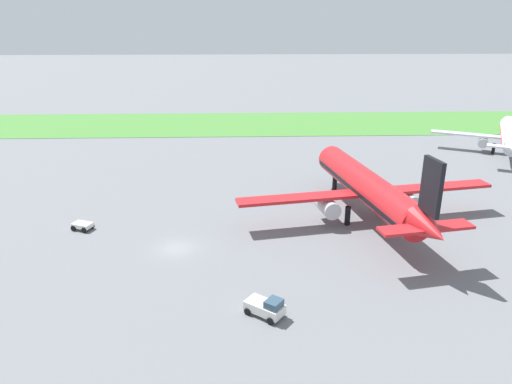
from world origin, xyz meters
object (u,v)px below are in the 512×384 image
Objects in this scene: airplane_parked_jet_far at (511,136)px; baggage_cart_near_gate at (82,225)px; pushback_tug_midfield at (266,307)px; airplane_midfield_jet at (368,188)px.

baggage_cart_near_gate is at bearing 140.69° from airplane_parked_jet_far.
baggage_cart_near_gate is 0.72× the size of pushback_tug_midfield.
airplane_parked_jet_far is 6.97× the size of pushback_tug_midfield.
airplane_parked_jet_far is 9.61× the size of baggage_cart_near_gate.
baggage_cart_near_gate is at bearing 82.77° from airplane_midfield_jet.
airplane_midfield_jet is 12.32× the size of baggage_cart_near_gate.
pushback_tug_midfield is at bearing 162.45° from airplane_parked_jet_far.
baggage_cart_near_gate is 29.98m from pushback_tug_midfield.
airplane_parked_jet_far is at bearing -59.66° from airplane_midfield_jet.
pushback_tug_midfield reaches higher than baggage_cart_near_gate.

